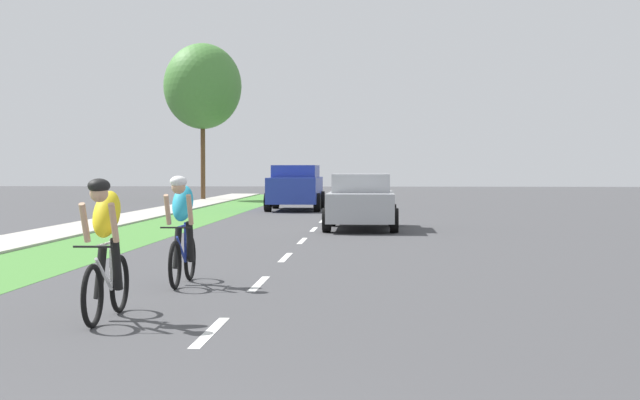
{
  "coord_description": "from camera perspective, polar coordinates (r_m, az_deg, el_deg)",
  "views": [
    {
      "loc": [
        1.7,
        -3.47,
        1.7
      ],
      "look_at": [
        0.26,
        20.61,
        0.86
      ],
      "focal_mm": 52.45,
      "sensor_mm": 36.0,
      "label": 1
    }
  ],
  "objects": [
    {
      "name": "ground_plane",
      "position": [
        23.6,
        -0.71,
        -2.13
      ],
      "size": [
        120.0,
        120.0,
        0.0
      ],
      "primitive_type": "plane",
      "color": "#424244"
    },
    {
      "name": "lane_markings_center",
      "position": [
        27.58,
        -0.11,
        -1.53
      ],
      "size": [
        0.12,
        53.8,
        0.01
      ],
      "color": "white",
      "rests_on": "ground_plane"
    },
    {
      "name": "grass_verge",
      "position": [
        24.33,
        -11.25,
        -2.04
      ],
      "size": [
        2.33,
        70.0,
        0.01
      ],
      "primitive_type": "cube",
      "color": "#478438",
      "rests_on": "ground_plane"
    },
    {
      "name": "cyclist_lead",
      "position": [
        10.61,
        -12.95,
        -2.84
      ],
      "size": [
        0.42,
        1.72,
        1.58
      ],
      "color": "black",
      "rests_on": "ground_plane"
    },
    {
      "name": "suv_blue",
      "position": [
        37.22,
        -1.49,
        0.84
      ],
      "size": [
        2.15,
        4.7,
        1.79
      ],
      "color": "#23389E",
      "rests_on": "ground_plane"
    },
    {
      "name": "cyclist_trailing",
      "position": [
        13.61,
        -8.41,
        -1.75
      ],
      "size": [
        0.42,
        1.72,
        1.58
      ],
      "color": "black",
      "rests_on": "ground_plane"
    },
    {
      "name": "street_tree_far",
      "position": [
        49.36,
        -7.17,
        6.89
      ],
      "size": [
        4.05,
        4.05,
        8.16
      ],
      "color": "brown",
      "rests_on": "ground_plane"
    },
    {
      "name": "sidewalk_concrete",
      "position": [
        24.93,
        -15.83,
        -1.97
      ],
      "size": [
        1.78,
        70.0,
        0.1
      ],
      "primitive_type": "cube",
      "color": "#B2ADA3",
      "rests_on": "ground_plane"
    },
    {
      "name": "sedan_silver",
      "position": [
        25.71,
        2.53,
        -0.08
      ],
      "size": [
        1.98,
        4.3,
        1.52
      ],
      "color": "#A5A8AD",
      "rests_on": "ground_plane"
    }
  ]
}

